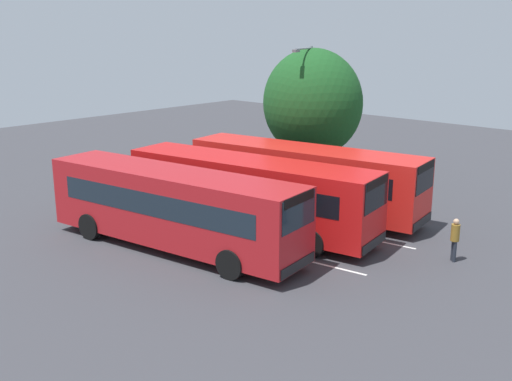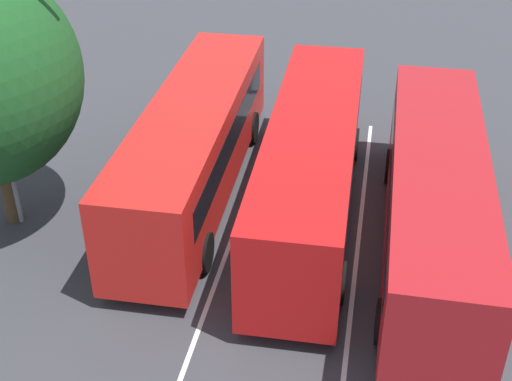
{
  "view_description": "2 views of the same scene",
  "coord_description": "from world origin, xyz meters",
  "px_view_note": "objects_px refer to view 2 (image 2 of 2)",
  "views": [
    {
      "loc": [
        17.37,
        -18.09,
        8.4
      ],
      "look_at": [
        0.73,
        0.12,
        1.78
      ],
      "focal_mm": 42.63,
      "sensor_mm": 36.0,
      "label": 1
    },
    {
      "loc": [
        -16.09,
        -4.04,
        11.71
      ],
      "look_at": [
        -0.85,
        1.02,
        1.49
      ],
      "focal_mm": 48.96,
      "sensor_mm": 36.0,
      "label": 2
    }
  ],
  "objects_px": {
    "street_lamp": "(1,84)",
    "bus_far_left": "(435,199)",
    "bus_center_left": "(311,164)",
    "bus_center_right": "(195,143)",
    "pedestrian": "(296,73)"
  },
  "relations": [
    {
      "from": "street_lamp",
      "to": "bus_far_left",
      "type": "bearing_deg",
      "value": -5.96
    },
    {
      "from": "bus_center_left",
      "to": "bus_center_right",
      "type": "bearing_deg",
      "value": 79.84
    },
    {
      "from": "bus_center_right",
      "to": "pedestrian",
      "type": "distance_m",
      "value": 7.9
    },
    {
      "from": "bus_center_right",
      "to": "bus_far_left",
      "type": "bearing_deg",
      "value": -105.23
    },
    {
      "from": "bus_far_left",
      "to": "pedestrian",
      "type": "height_order",
      "value": "bus_far_left"
    },
    {
      "from": "bus_far_left",
      "to": "bus_center_right",
      "type": "xyz_separation_m",
      "value": [
        0.83,
        7.14,
        0.0
      ]
    },
    {
      "from": "bus_far_left",
      "to": "bus_center_right",
      "type": "height_order",
      "value": "same"
    },
    {
      "from": "bus_far_left",
      "to": "street_lamp",
      "type": "relative_size",
      "value": 1.54
    },
    {
      "from": "bus_center_right",
      "to": "pedestrian",
      "type": "xyz_separation_m",
      "value": [
        7.8,
        -1.0,
        -0.77
      ]
    },
    {
      "from": "bus_center_right",
      "to": "pedestrian",
      "type": "relative_size",
      "value": 6.98
    },
    {
      "from": "bus_far_left",
      "to": "bus_center_left",
      "type": "xyz_separation_m",
      "value": [
        0.75,
        3.53,
        0.0
      ]
    },
    {
      "from": "bus_far_left",
      "to": "bus_center_left",
      "type": "height_order",
      "value": "same"
    },
    {
      "from": "pedestrian",
      "to": "street_lamp",
      "type": "bearing_deg",
      "value": -73.33
    },
    {
      "from": "bus_far_left",
      "to": "pedestrian",
      "type": "distance_m",
      "value": 10.62
    },
    {
      "from": "pedestrian",
      "to": "street_lamp",
      "type": "xyz_separation_m",
      "value": [
        -10.81,
        5.05,
        3.35
      ]
    }
  ]
}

